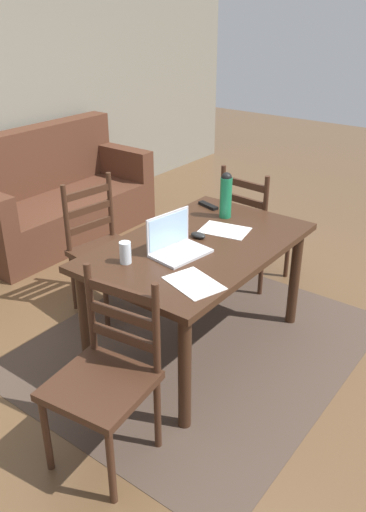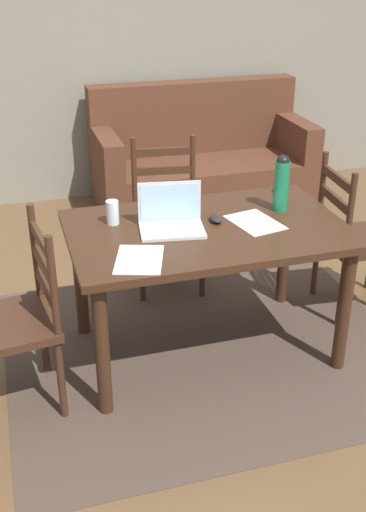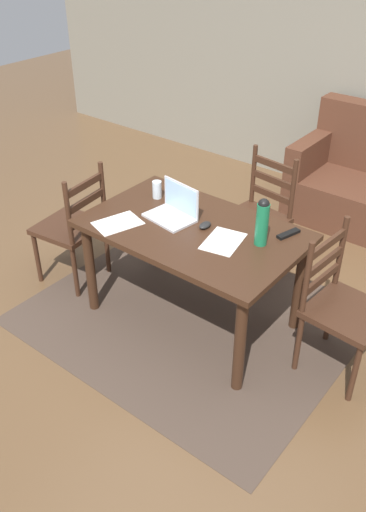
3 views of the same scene
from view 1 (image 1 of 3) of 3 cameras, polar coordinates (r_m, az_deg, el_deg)
ground_plane at (r=3.51m, az=1.58°, el=-9.66°), size 14.00×14.00×0.00m
area_rug at (r=3.51m, az=1.58°, el=-9.62°), size 2.17×1.84×0.01m
dining_table at (r=3.17m, az=1.72°, el=-0.23°), size 1.41×0.88×0.74m
chair_left_near at (r=2.54m, az=-8.49°, el=-13.08°), size 0.49×0.49×0.95m
chair_right_far at (r=4.11m, az=7.69°, el=3.18°), size 0.48×0.48×0.95m
chair_far_head at (r=3.73m, az=-8.49°, el=0.68°), size 0.50×0.50×0.95m
couch at (r=5.09m, az=-13.86°, el=5.99°), size 1.80×0.80×1.00m
laptop at (r=2.99m, az=-0.85°, el=1.43°), size 0.35×0.27×0.23m
water_bottle at (r=3.46m, az=4.71°, el=6.73°), size 0.08×0.08×0.31m
drinking_glass at (r=2.89m, az=-6.31°, el=0.37°), size 0.07×0.07×0.12m
computer_mouse at (r=3.19m, az=1.66°, el=2.29°), size 0.06×0.10×0.03m
tv_remote at (r=3.69m, az=2.76°, el=5.52°), size 0.09×0.18×0.02m
paper_stack_left at (r=2.69m, az=1.20°, el=-2.97°), size 0.29×0.35×0.00m
paper_stack_right at (r=3.31m, az=4.56°, el=2.83°), size 0.27×0.33×0.00m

